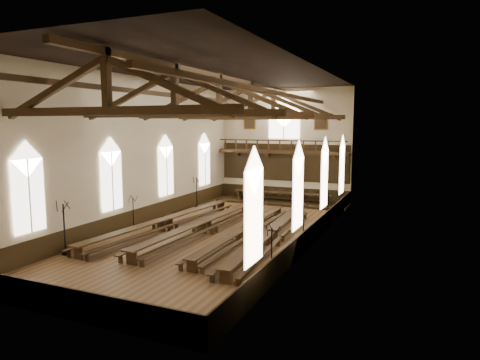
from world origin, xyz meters
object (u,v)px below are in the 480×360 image
object	(u,v)px
dais	(282,202)
high_table	(282,194)
refectory_row_a	(165,221)
refectory_row_d	(270,234)
candelabrum_left_near	(65,238)
candelabrum_right_far	(328,212)
candelabrum_left_mid	(134,220)
candelabrum_right_near	(271,261)
refectory_row_b	(205,223)
candelabrum_left_far	(197,198)
candelabrum_right_mid	(303,232)
refectory_row_c	(245,229)

from	to	relation	value
dais	high_table	world-z (taller)	high_table
refectory_row_a	refectory_row_d	world-z (taller)	refectory_row_a
candelabrum_left_near	candelabrum_right_far	xyz separation A→B (m)	(11.10, 13.33, -0.18)
candelabrum_left_mid	candelabrum_right_near	world-z (taller)	candelabrum_right_near
refectory_row_b	candelabrum_left_far	xyz separation A→B (m)	(-4.55, 7.03, 0.19)
candelabrum_left_mid	candelabrum_left_far	bearing A→B (deg)	90.00
dais	candelabrum_left_mid	size ratio (longest dim) A/B	4.96
refectory_row_b	candelabrum_left_mid	xyz separation A→B (m)	(-4.55, -1.36, 0.11)
refectory_row_a	candelabrum_left_near	size ratio (longest dim) A/B	5.13
refectory_row_d	high_table	distance (m)	12.63
candelabrum_right_mid	candelabrum_right_far	distance (m)	6.61
candelabrum_left_far	candelabrum_right_far	world-z (taller)	candelabrum_left_far
candelabrum_left_mid	candelabrum_right_mid	world-z (taller)	candelabrum_right_mid
candelabrum_left_far	candelabrum_right_mid	world-z (taller)	candelabrum_right_mid
candelabrum_left_far	candelabrum_right_mid	distance (m)	13.37
refectory_row_c	candelabrum_right_near	size ratio (longest dim) A/B	5.82
candelabrum_right_near	candelabrum_left_mid	bearing A→B (deg)	158.13
refectory_row_c	candelabrum_left_far	xyz separation A→B (m)	(-7.38, 7.23, 0.27)
refectory_row_a	refectory_row_d	distance (m)	7.30
candelabrum_right_near	candelabrum_right_far	xyz separation A→B (m)	(0.00, 12.01, -0.03)
refectory_row_c	dais	size ratio (longest dim) A/B	1.22
high_table	candelabrum_left_near	size ratio (longest dim) A/B	2.97
high_table	candelabrum_left_near	distance (m)	19.58
refectory_row_c	dais	distance (m)	11.81
candelabrum_left_far	candelabrum_right_mid	bearing A→B (deg)	-33.86
refectory_row_b	candelabrum_right_near	xyz separation A→B (m)	(6.55, -5.81, 0.14)
high_table	candelabrum_right_near	bearing A→B (deg)	-73.45
candelabrum_right_far	refectory_row_d	bearing A→B (deg)	-105.54
refectory_row_d	candelabrum_right_near	world-z (taller)	candelabrum_right_near
refectory_row_c	refectory_row_a	bearing A→B (deg)	-176.85
candelabrum_left_far	candelabrum_right_mid	size ratio (longest dim) A/B	0.97
refectory_row_a	refectory_row_b	size ratio (longest dim) A/B	0.99
refectory_row_c	refectory_row_b	bearing A→B (deg)	176.11
dais	candelabrum_right_mid	bearing A→B (deg)	-66.66
dais	candelabrum_left_mid	bearing A→B (deg)	-114.80
refectory_row_d	candelabrum_right_near	bearing A→B (deg)	-69.57
refectory_row_d	high_table	size ratio (longest dim) A/B	1.69
candelabrum_left_far	refectory_row_a	bearing A→B (deg)	-75.94
candelabrum_right_mid	candelabrum_left_far	bearing A→B (deg)	146.14
high_table	candelabrum_right_far	bearing A→B (deg)	-45.96
candelabrum_left_mid	refectory_row_c	bearing A→B (deg)	8.96
refectory_row_b	candelabrum_right_mid	bearing A→B (deg)	-3.62
refectory_row_d	dais	distance (m)	12.63
refectory_row_c	dais	xyz separation A→B (m)	(-1.43, 11.72, -0.41)
refectory_row_a	high_table	world-z (taller)	high_table
refectory_row_c	candelabrum_right_near	distance (m)	6.74
refectory_row_d	candelabrum_right_mid	world-z (taller)	candelabrum_right_mid
candelabrum_left_mid	candelabrum_right_far	xyz separation A→B (m)	(11.10, 7.55, -0.00)
refectory_row_a	candelabrum_right_mid	bearing A→B (deg)	0.50
refectory_row_d	dais	bearing A→B (deg)	104.86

